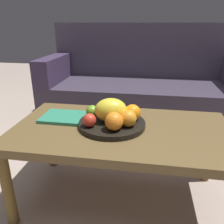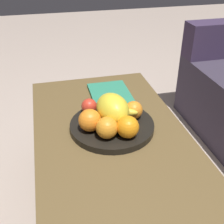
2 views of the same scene
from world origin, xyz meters
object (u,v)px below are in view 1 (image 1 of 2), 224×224
orange_right (128,118)px  apple_front (89,120)px  apple_right (92,111)px  coffee_table (122,137)px  couch (141,92)px  magazine (66,117)px  orange_left (112,108)px  orange_back (114,121)px  fruit_bowl (112,124)px  orange_front (132,112)px  banana_bunch (114,114)px  melon_large_front (111,110)px

orange_right → apple_front: (-0.18, -0.03, -0.01)m
apple_right → coffee_table: bearing=-16.8°
couch → apple_front: size_ratio=26.98×
orange_right → magazine: 0.35m
coffee_table → orange_left: orange_left is taller
coffee_table → couch: (0.05, 1.06, -0.07)m
magazine → apple_front: bearing=-37.9°
orange_back → fruit_bowl: bearing=104.9°
orange_left → magazine: 0.25m
orange_front → fruit_bowl: bearing=-160.7°
orange_right → orange_back: size_ratio=0.94×
coffee_table → couch: couch is taller
orange_right → orange_back: (-0.06, -0.05, 0.00)m
couch → magazine: (-0.35, -0.99, 0.13)m
orange_right → magazine: orange_right is taller
coffee_table → magazine: (-0.31, 0.07, 0.06)m
orange_back → couch: bearing=86.4°
magazine → couch: bearing=70.8°
banana_bunch → magazine: (-0.26, 0.03, -0.04)m
fruit_bowl → orange_back: size_ratio=3.87×
couch → melon_large_front: couch is taller
magazine → orange_back: bearing=-27.2°
melon_large_front → apple_front: size_ratio=2.47×
orange_back → apple_right: size_ratio=1.31×
couch → fruit_bowl: size_ratio=5.24×
coffee_table → orange_right: 0.12m
apple_front → coffee_table: bearing=23.0°
couch → orange_right: size_ratio=21.59×
fruit_bowl → magazine: size_ratio=1.30×
orange_left → apple_right: bearing=-149.3°
fruit_bowl → apple_front: apple_front is taller
couch → apple_front: bearing=-99.6°
couch → banana_bunch: bearing=-95.1°
couch → apple_right: (-0.20, -1.01, 0.18)m
fruit_bowl → coffee_table: bearing=-11.5°
orange_left → orange_right: 0.16m
couch → apple_right: size_ratio=26.64×
orange_right → apple_front: size_ratio=1.25×
couch → banana_bunch: size_ratio=10.89×
coffee_table → fruit_bowl: 0.08m
coffee_table → banana_bunch: 0.12m
orange_front → magazine: 0.36m
couch → fruit_bowl: 1.06m
orange_back → apple_right: orange_back is taller
fruit_bowl → apple_right: size_ratio=5.08×
orange_back → apple_right: (-0.13, 0.13, -0.01)m
orange_back → melon_large_front: bearing=108.1°
melon_large_front → magazine: (-0.25, 0.05, -0.07)m
melon_large_front → orange_front: 0.11m
orange_left → banana_bunch: size_ratio=0.46×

